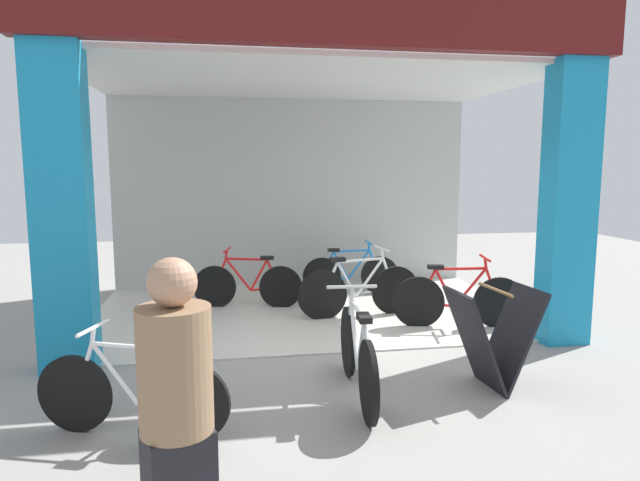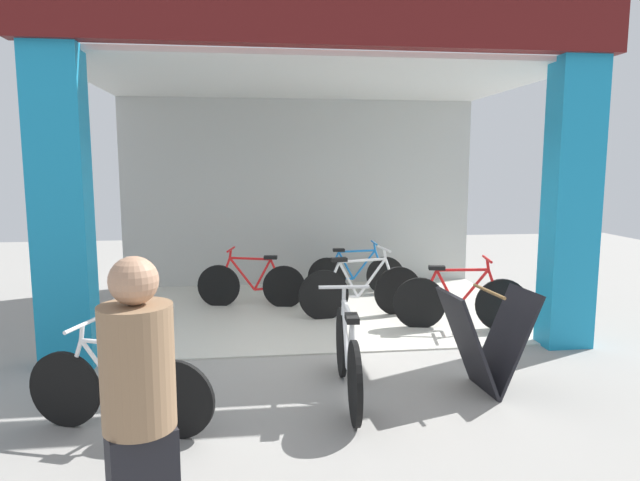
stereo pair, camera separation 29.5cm
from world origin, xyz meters
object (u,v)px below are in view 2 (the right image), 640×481
Objects in this scene: bicycle_inside_0 at (356,274)px; sandwich_board_sign at (487,341)px; bicycle_inside_2 at (361,290)px; bicycle_parked_1 at (120,390)px; bicycle_parked_0 at (347,356)px; bicycle_inside_1 at (252,284)px; bicycle_inside_3 at (460,301)px; pedestrian_0 at (140,421)px.

sandwich_board_sign reaches higher than bicycle_inside_0.
bicycle_inside_0 is 1.36m from bicycle_inside_2.
bicycle_parked_0 is at bearing 13.12° from bicycle_parked_1.
bicycle_inside_2 reaches higher than bicycle_parked_1.
bicycle_inside_2 is (1.49, -0.74, 0.03)m from bicycle_inside_1.
bicycle_inside_3 is 1.01× the size of pedestrian_0.
bicycle_parked_1 reaches higher than bicycle_inside_0.
bicycle_parked_1 is 0.91× the size of pedestrian_0.
bicycle_inside_0 is at bearing 97.05° from sandwich_board_sign.
bicycle_parked_1 is (-2.69, -4.35, 0.00)m from bicycle_inside_0.
bicycle_inside_0 is at bearing 78.22° from bicycle_parked_0.
bicycle_inside_1 is at bearing 153.53° from bicycle_inside_2.
bicycle_inside_3 is at bearing -64.99° from bicycle_inside_0.
pedestrian_0 reaches higher than sandwich_board_sign.
bicycle_inside_3 is 2.57m from bicycle_parked_0.
bicycle_parked_0 is 1.16× the size of bicycle_parked_1.
bicycle_inside_1 reaches higher than bicycle_inside_0.
bicycle_inside_3 reaches higher than bicycle_inside_1.
bicycle_inside_3 is at bearing 75.83° from sandwich_board_sign.
bicycle_parked_1 is at bearing -105.19° from bicycle_inside_1.
bicycle_inside_1 is at bearing 84.50° from pedestrian_0.
pedestrian_0 is at bearing -110.04° from bicycle_inside_0.
sandwich_board_sign is (2.15, -3.31, 0.13)m from bicycle_inside_1.
sandwich_board_sign is at bearing -104.17° from bicycle_inside_3.
pedestrian_0 is (-2.19, -6.00, 0.52)m from bicycle_inside_0.
bicycle_inside_2 is 1.81× the size of sandwich_board_sign.
bicycle_parked_0 is 1.81× the size of sandwich_board_sign.
bicycle_inside_2 is 5.10m from pedestrian_0.
bicycle_inside_1 is 3.00m from bicycle_inside_3.
pedestrian_0 is (-1.38, -2.09, 0.48)m from bicycle_parked_0.
bicycle_inside_2 is at bearing 66.68° from pedestrian_0.
bicycle_inside_2 is 2.64m from bicycle_parked_0.
bicycle_parked_0 is 1.30m from sandwich_board_sign.
bicycle_inside_2 is 1.05× the size of pedestrian_0.
bicycle_parked_0 reaches higher than sandwich_board_sign.
pedestrian_0 reaches higher than bicycle_inside_0.
bicycle_parked_0 reaches higher than bicycle_inside_3.
bicycle_inside_3 is (2.63, -1.45, 0.02)m from bicycle_inside_1.
bicycle_inside_0 is 0.94× the size of bicycle_inside_3.
sandwich_board_sign is 3.42m from pedestrian_0.
pedestrian_0 is (0.50, -1.66, 0.52)m from bicycle_parked_1.
bicycle_inside_3 is at bearing 32.24° from bicycle_parked_1.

